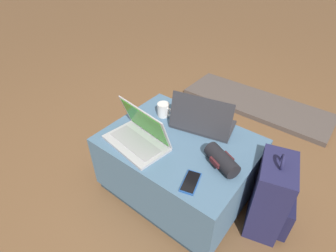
% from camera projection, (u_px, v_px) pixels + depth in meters
% --- Properties ---
extents(ground_plane, '(14.00, 14.00, 0.00)m').
position_uv_depth(ground_plane, '(178.00, 187.00, 1.80)').
color(ground_plane, brown).
extents(ottoman, '(0.87, 0.67, 0.43)m').
position_uv_depth(ottoman, '(179.00, 165.00, 1.67)').
color(ottoman, '#2A3D4E').
rests_on(ottoman, ground_plane).
extents(laptop_near, '(0.40, 0.28, 0.23)m').
position_uv_depth(laptop_near, '(139.00, 136.00, 1.50)').
color(laptop_near, '#B7B7BC').
rests_on(laptop_near, ottoman).
extents(laptop_far, '(0.41, 0.31, 0.23)m').
position_uv_depth(laptop_far, '(202.00, 121.00, 1.61)').
color(laptop_far, '#333338').
rests_on(laptop_far, ottoman).
extents(cell_phone, '(0.11, 0.16, 0.01)m').
position_uv_depth(cell_phone, '(191.00, 182.00, 1.28)').
color(cell_phone, '#1E4C9E').
rests_on(cell_phone, ottoman).
extents(backpack, '(0.28, 0.32, 0.55)m').
position_uv_depth(backpack, '(271.00, 198.00, 1.44)').
color(backpack, '#23234C').
rests_on(backpack, ground_plane).
extents(wrist_brace, '(0.22, 0.16, 0.08)m').
position_uv_depth(wrist_brace, '(222.00, 160.00, 1.35)').
color(wrist_brace, black).
rests_on(wrist_brace, ottoman).
extents(coffee_mug, '(0.11, 0.08, 0.09)m').
position_uv_depth(coffee_mug, '(164.00, 110.00, 1.71)').
color(coffee_mug, white).
rests_on(coffee_mug, ottoman).
extents(fireplace_hearth, '(1.40, 0.50, 0.04)m').
position_uv_depth(fireplace_hearth, '(256.00, 104.00, 2.60)').
color(fireplace_hearth, '#564C47').
rests_on(fireplace_hearth, ground_plane).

